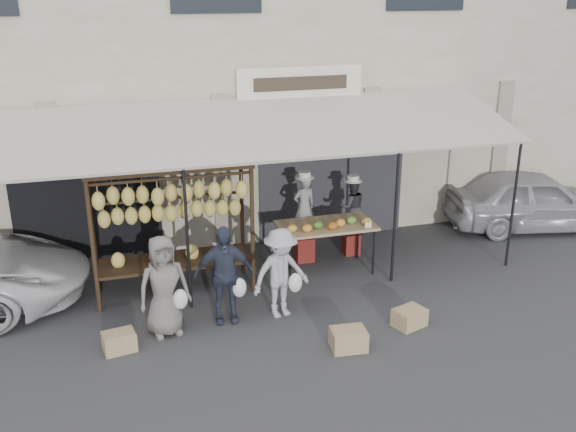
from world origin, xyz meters
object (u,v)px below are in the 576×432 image
crate_far (119,342)px  produce_table (327,227)px  vendor_left (304,207)px  sedan (534,200)px  customer_right (281,273)px  vendor_right (352,207)px  crate_near_a (348,339)px  customer_left (164,286)px  crate_near_b (409,318)px  banana_rack (171,204)px  customer_mid (224,275)px

crate_far → produce_table: bearing=24.2°
vendor_left → sedan: 5.16m
produce_table → customer_right: bearing=-132.8°
vendor_left → vendor_right: 0.96m
crate_near_a → sedan: bearing=31.8°
produce_table → vendor_right: size_ratio=1.58×
customer_left → crate_near_b: (3.55, -0.82, -0.63)m
vendor_left → customer_left: size_ratio=0.77×
crate_far → vendor_right: bearing=27.6°
produce_table → customer_right: (-1.21, -1.30, -0.16)m
crate_near_a → crate_near_b: size_ratio=1.07×
customer_right → sedan: size_ratio=0.39×
customer_left → crate_near_b: 3.70m
banana_rack → vendor_right: bearing=11.9°
customer_left → sedan: bearing=5.0°
produce_table → crate_far: (-3.68, -1.65, -0.74)m
produce_table → crate_far: produce_table is taller
customer_right → crate_near_b: size_ratio=3.12×
customer_left → vendor_right: bearing=17.7°
produce_table → vendor_right: 0.98m
customer_mid → sedan: (6.98, 2.09, -0.15)m
banana_rack → crate_far: size_ratio=5.84×
banana_rack → vendor_left: 2.60m
customer_left → customer_mid: (0.91, 0.13, 0.00)m
produce_table → crate_near_b: 2.36m
produce_table → crate_near_a: size_ratio=3.45×
vendor_left → sedan: size_ratio=0.32×
produce_table → customer_left: customer_left is taller
banana_rack → produce_table: bearing=1.4°
banana_rack → sedan: 7.71m
crate_near_b → customer_right: bearing=153.9°
produce_table → crate_near_b: produce_table is taller
vendor_left → customer_right: bearing=52.1°
customer_mid → crate_near_a: 2.09m
vendor_left → sedan: (5.14, 0.26, -0.44)m
banana_rack → customer_mid: size_ratio=1.68×
customer_mid → crate_near_b: customer_mid is taller
crate_far → customer_right: bearing=8.1°
customer_left → crate_far: 0.99m
produce_table → customer_mid: bearing=-149.4°
customer_mid → sedan: customer_mid is taller
banana_rack → customer_mid: 1.53m
crate_near_b → vendor_left: bearing=106.0°
crate_near_a → crate_far: size_ratio=1.11×
sedan → customer_mid: bearing=118.6°
customer_mid → customer_right: customer_mid is taller
vendor_right → customer_left: bearing=33.0°
vendor_left → crate_far: size_ratio=2.65×
customer_left → crate_near_a: (2.43, -1.16, -0.62)m
banana_rack → vendor_right: (3.41, 0.72, -0.62)m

